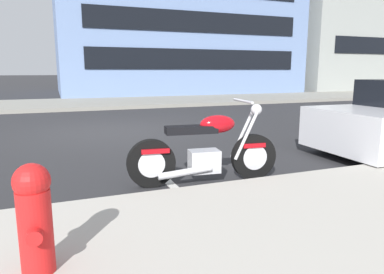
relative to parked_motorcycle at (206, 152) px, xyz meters
The scene contains 6 objects.
ground_plane 4.66m from the parked_motorcycle, 95.75° to the left, with size 260.00×260.00×0.00m, color #28282B.
sidewalk_far_curb 16.71m from the parked_motorcycle, 46.35° to the left, with size 120.00×5.00×0.14m, color gray.
parking_stall_stripe 0.68m from the parked_motorcycle, 151.84° to the left, with size 0.12×2.20×0.01m, color silver.
parked_motorcycle is the anchor object (origin of this frame).
fire_hydrant 2.69m from the parked_motorcycle, 138.62° to the right, with size 0.24×0.36×0.76m.
townhouse_behind_pole 21.55m from the parked_motorcycle, 73.97° to the left, with size 14.68×11.85×9.68m.
Camera 1 is at (-1.37, -8.82, 1.49)m, focal length 32.96 mm.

